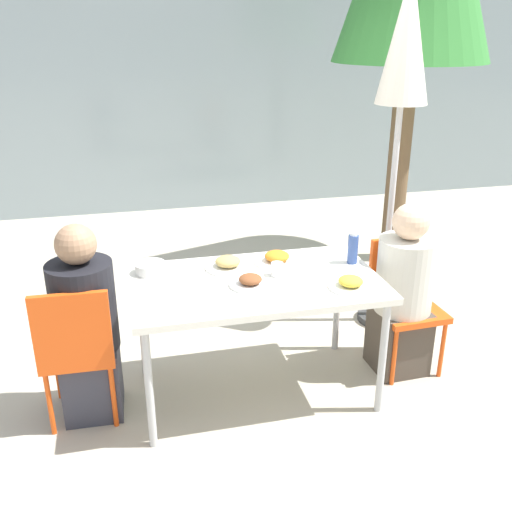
{
  "coord_description": "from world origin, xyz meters",
  "views": [
    {
      "loc": [
        -0.69,
        -2.91,
        2.12
      ],
      "look_at": [
        0.0,
        0.0,
        0.91
      ],
      "focal_mm": 40.0,
      "sensor_mm": 36.0,
      "label": 1
    }
  ],
  "objects_px": {
    "chair_left": "(77,345)",
    "drinking_cup": "(277,269)",
    "person_right": "(403,295)",
    "salad_bowl": "(150,268)",
    "chair_right": "(403,294)",
    "person_left": "(86,329)",
    "bottle": "(353,249)",
    "closed_umbrella": "(405,60)"
  },
  "relations": [
    {
      "from": "drinking_cup",
      "to": "chair_right",
      "type": "bearing_deg",
      "value": 5.54
    },
    {
      "from": "person_left",
      "to": "drinking_cup",
      "type": "relative_size",
      "value": 14.47
    },
    {
      "from": "chair_right",
      "to": "person_left",
      "type": "bearing_deg",
      "value": 0.35
    },
    {
      "from": "person_left",
      "to": "drinking_cup",
      "type": "height_order",
      "value": "person_left"
    },
    {
      "from": "person_right",
      "to": "drinking_cup",
      "type": "distance_m",
      "value": 0.87
    },
    {
      "from": "person_left",
      "to": "bottle",
      "type": "height_order",
      "value": "person_left"
    },
    {
      "from": "closed_umbrella",
      "to": "chair_right",
      "type": "bearing_deg",
      "value": -104.36
    },
    {
      "from": "person_left",
      "to": "chair_right",
      "type": "height_order",
      "value": "person_left"
    },
    {
      "from": "person_left",
      "to": "closed_umbrella",
      "type": "distance_m",
      "value": 2.61
    },
    {
      "from": "chair_right",
      "to": "person_right",
      "type": "bearing_deg",
      "value": 58.13
    },
    {
      "from": "chair_left",
      "to": "drinking_cup",
      "type": "distance_m",
      "value": 1.2
    },
    {
      "from": "closed_umbrella",
      "to": "salad_bowl",
      "type": "bearing_deg",
      "value": -166.08
    },
    {
      "from": "chair_right",
      "to": "salad_bowl",
      "type": "relative_size",
      "value": 4.75
    },
    {
      "from": "chair_left",
      "to": "bottle",
      "type": "bearing_deg",
      "value": 7.39
    },
    {
      "from": "person_right",
      "to": "bottle",
      "type": "bearing_deg",
      "value": -15.15
    },
    {
      "from": "salad_bowl",
      "to": "person_right",
      "type": "bearing_deg",
      "value": -7.65
    },
    {
      "from": "person_right",
      "to": "drinking_cup",
      "type": "height_order",
      "value": "person_right"
    },
    {
      "from": "chair_left",
      "to": "chair_right",
      "type": "relative_size",
      "value": 1.0
    },
    {
      "from": "bottle",
      "to": "salad_bowl",
      "type": "relative_size",
      "value": 1.1
    },
    {
      "from": "chair_right",
      "to": "salad_bowl",
      "type": "height_order",
      "value": "chair_right"
    },
    {
      "from": "chair_left",
      "to": "drinking_cup",
      "type": "height_order",
      "value": "chair_left"
    },
    {
      "from": "bottle",
      "to": "drinking_cup",
      "type": "distance_m",
      "value": 0.51
    },
    {
      "from": "chair_right",
      "to": "drinking_cup",
      "type": "height_order",
      "value": "chair_right"
    },
    {
      "from": "bottle",
      "to": "chair_left",
      "type": "bearing_deg",
      "value": -174.41
    },
    {
      "from": "chair_left",
      "to": "bottle",
      "type": "distance_m",
      "value": 1.7
    },
    {
      "from": "chair_right",
      "to": "salad_bowl",
      "type": "xyz_separation_m",
      "value": [
        -1.6,
        0.13,
        0.29
      ]
    },
    {
      "from": "chair_left",
      "to": "person_right",
      "type": "height_order",
      "value": "person_right"
    },
    {
      "from": "chair_left",
      "to": "salad_bowl",
      "type": "bearing_deg",
      "value": 35.84
    },
    {
      "from": "person_right",
      "to": "bottle",
      "type": "height_order",
      "value": "person_right"
    },
    {
      "from": "closed_umbrella",
      "to": "drinking_cup",
      "type": "xyz_separation_m",
      "value": [
        -1.02,
        -0.64,
        -1.11
      ]
    },
    {
      "from": "closed_umbrella",
      "to": "bottle",
      "type": "relative_size",
      "value": 12.55
    },
    {
      "from": "chair_left",
      "to": "person_left",
      "type": "relative_size",
      "value": 0.74
    },
    {
      "from": "bottle",
      "to": "drinking_cup",
      "type": "relative_size",
      "value": 2.47
    },
    {
      "from": "drinking_cup",
      "to": "bottle",
      "type": "bearing_deg",
      "value": 8.91
    },
    {
      "from": "salad_bowl",
      "to": "chair_right",
      "type": "bearing_deg",
      "value": -4.51
    },
    {
      "from": "drinking_cup",
      "to": "person_left",
      "type": "bearing_deg",
      "value": -179.76
    },
    {
      "from": "chair_right",
      "to": "salad_bowl",
      "type": "bearing_deg",
      "value": -6.76
    },
    {
      "from": "person_left",
      "to": "bottle",
      "type": "xyz_separation_m",
      "value": [
        1.61,
        0.08,
        0.31
      ]
    },
    {
      "from": "chair_left",
      "to": "person_right",
      "type": "distance_m",
      "value": 1.99
    },
    {
      "from": "person_right",
      "to": "bottle",
      "type": "xyz_separation_m",
      "value": [
        -0.33,
        0.08,
        0.32
      ]
    },
    {
      "from": "person_right",
      "to": "drinking_cup",
      "type": "bearing_deg",
      "value": -2.05
    },
    {
      "from": "person_left",
      "to": "chair_right",
      "type": "distance_m",
      "value": 1.99
    }
  ]
}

